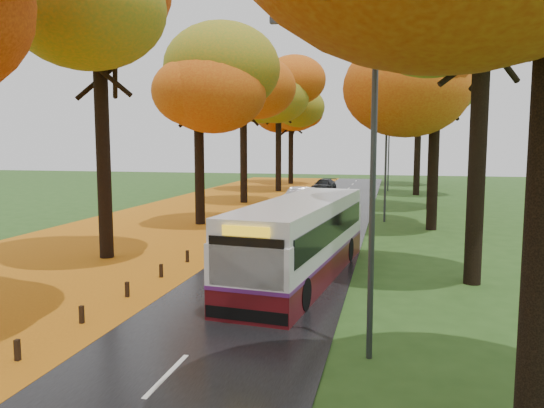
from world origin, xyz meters
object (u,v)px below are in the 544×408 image
(car_dark, at_px, (324,185))
(bus, at_px, (301,237))
(streetlamp_far, at_px, (386,146))
(streetlamp_mid, at_px, (382,148))
(streetlamp_near, at_px, (362,156))
(car_silver, at_px, (300,197))
(car_white, at_px, (294,202))

(car_dark, bearing_deg, bus, -74.86)
(streetlamp_far, bearing_deg, streetlamp_mid, -90.00)
(streetlamp_near, bearing_deg, streetlamp_mid, 90.00)
(car_silver, bearing_deg, car_white, -73.91)
(streetlamp_mid, relative_size, car_silver, 1.73)
(bus, height_order, car_white, bus)
(streetlamp_far, height_order, car_silver, streetlamp_far)
(streetlamp_mid, relative_size, car_dark, 1.85)
(streetlamp_far, distance_m, bus, 37.39)
(streetlamp_mid, xyz_separation_m, streetlamp_far, (0.00, 22.00, 0.00))
(streetlamp_near, xyz_separation_m, streetlamp_far, (0.00, 44.00, 0.00))
(streetlamp_near, height_order, streetlamp_mid, same)
(streetlamp_mid, height_order, car_dark, streetlamp_mid)
(bus, distance_m, car_white, 18.12)
(streetlamp_near, distance_m, car_silver, 29.26)
(car_silver, relative_size, car_dark, 1.07)
(streetlamp_near, distance_m, bus, 7.94)
(streetlamp_near, distance_m, streetlamp_mid, 22.00)
(streetlamp_near, xyz_separation_m, streetlamp_mid, (0.00, 22.00, 0.00))
(car_white, height_order, car_dark, car_white)
(car_dark, bearing_deg, car_white, -80.62)
(bus, xyz_separation_m, car_silver, (-3.76, 21.48, -0.75))
(streetlamp_near, bearing_deg, car_dark, 98.33)
(streetlamp_mid, distance_m, bus, 15.71)
(streetlamp_far, xyz_separation_m, car_dark, (-6.14, -2.08, -4.04))
(bus, bearing_deg, car_silver, 106.27)
(car_silver, bearing_deg, streetlamp_mid, -31.88)
(streetlamp_far, bearing_deg, car_dark, -161.26)
(car_silver, bearing_deg, bus, -66.91)
(bus, bearing_deg, streetlamp_mid, 86.85)
(streetlamp_far, height_order, car_dark, streetlamp_far)
(streetlamp_mid, height_order, bus, streetlamp_mid)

